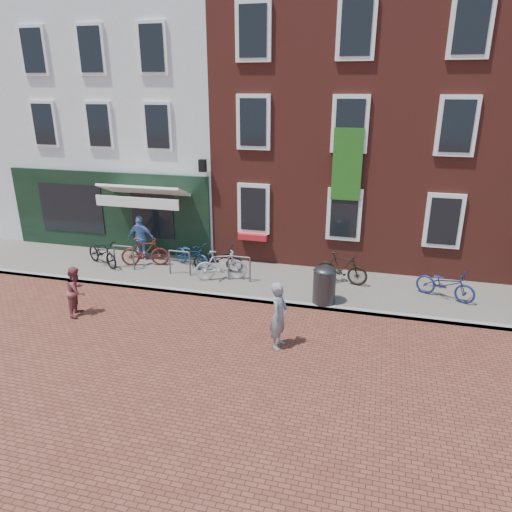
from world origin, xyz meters
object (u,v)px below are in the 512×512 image
(boy, at_px, (77,291))
(cafe_person, at_px, (141,238))
(litter_bin, at_px, (324,283))
(bicycle_3, at_px, (221,265))
(woman, at_px, (279,315))
(bicycle_1, at_px, (145,252))
(bicycle_5, at_px, (342,268))
(bicycle_2, at_px, (192,255))
(bicycle_4, at_px, (218,259))
(bicycle_6, at_px, (445,284))
(bicycle_0, at_px, (102,253))

(boy, xyz_separation_m, cafe_person, (-0.25, 4.14, 0.20))
(litter_bin, height_order, bicycle_3, litter_bin)
(woman, xyz_separation_m, boy, (-5.62, 0.27, -0.14))
(woman, relative_size, bicycle_1, 1.02)
(boy, height_order, bicycle_5, boy)
(bicycle_2, bearing_deg, bicycle_4, -73.07)
(boy, height_order, cafe_person, cafe_person)
(boy, bearing_deg, bicycle_6, -83.24)
(bicycle_3, bearing_deg, bicycle_6, -107.99)
(bicycle_1, bearing_deg, woman, -142.52)
(bicycle_2, bearing_deg, woman, -110.21)
(bicycle_0, distance_m, bicycle_5, 8.03)
(boy, xyz_separation_m, bicycle_0, (-1.28, 3.28, -0.15))
(bicycle_6, bearing_deg, bicycle_1, 112.17)
(litter_bin, xyz_separation_m, bicycle_4, (-3.66, 1.49, -0.16))
(litter_bin, xyz_separation_m, bicycle_2, (-4.65, 1.66, -0.16))
(litter_bin, bearing_deg, bicycle_2, 160.34)
(cafe_person, height_order, bicycle_1, cafe_person)
(woman, bearing_deg, boy, 93.18)
(woman, relative_size, boy, 1.20)
(bicycle_2, xyz_separation_m, bicycle_3, (1.32, -0.82, 0.05))
(woman, bearing_deg, bicycle_3, 43.55)
(woman, distance_m, bicycle_6, 5.50)
(woman, distance_m, bicycle_1, 6.70)
(cafe_person, relative_size, bicycle_1, 0.97)
(litter_bin, distance_m, bicycle_2, 4.94)
(bicycle_1, height_order, bicycle_5, same)
(bicycle_0, relative_size, bicycle_4, 1.00)
(bicycle_4, bearing_deg, boy, 138.38)
(cafe_person, xyz_separation_m, bicycle_4, (2.98, -0.44, -0.35))
(litter_bin, relative_size, bicycle_5, 0.72)
(litter_bin, relative_size, boy, 0.85)
(bicycle_6, bearing_deg, woman, 155.22)
(woman, xyz_separation_m, bicycle_4, (-2.89, 3.98, -0.28))
(bicycle_6, bearing_deg, bicycle_0, 114.01)
(litter_bin, relative_size, woman, 0.71)
(bicycle_3, bearing_deg, bicycle_2, 37.11)
(bicycle_1, xyz_separation_m, bicycle_3, (2.90, -0.55, 0.00))
(litter_bin, height_order, woman, woman)
(woman, xyz_separation_m, bicycle_3, (-2.56, 3.33, -0.24))
(litter_bin, bearing_deg, woman, -107.20)
(litter_bin, bearing_deg, bicycle_4, 157.83)
(bicycle_6, bearing_deg, bicycle_3, 116.32)
(boy, height_order, bicycle_3, boy)
(cafe_person, distance_m, bicycle_6, 10.00)
(litter_bin, distance_m, bicycle_4, 3.96)
(boy, bearing_deg, bicycle_3, -57.49)
(bicycle_5, bearing_deg, bicycle_4, 102.04)
(litter_bin, xyz_separation_m, bicycle_6, (3.33, 1.17, -0.16))
(bicycle_5, bearing_deg, litter_bin, 178.50)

